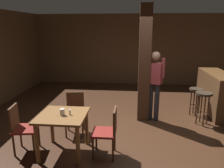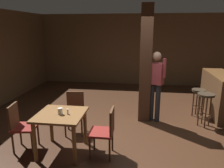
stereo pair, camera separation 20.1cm
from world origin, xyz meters
The scene contains 13 objects.
ground_plane centered at (0.00, 0.00, 0.00)m, with size 10.80×10.80×0.00m, color #382114.
wall_back centered at (0.00, 4.50, 1.40)m, with size 8.00×0.10×2.80m, color brown.
pillar centered at (0.26, 0.85, 1.40)m, with size 0.28×0.28×2.80m, color #382114.
dining_table centered at (-1.25, -0.88, 0.62)m, with size 0.84×0.84×0.76m.
chair_north centered at (-1.25, -0.05, 0.51)m, with size 0.48×0.48×0.89m.
chair_west centered at (-2.04, -0.89, 0.51)m, with size 0.48×0.48×0.89m.
chair_east centered at (-0.43, -0.89, 0.51)m, with size 0.42×0.42×0.89m.
napkin_cup centered at (-1.24, -0.91, 0.82)m, with size 0.09×0.09×0.12m, color beige.
salt_shaker centered at (-1.11, -0.88, 0.81)m, with size 0.03×0.03×0.10m, color silver.
standing_person centered at (0.51, 0.79, 1.00)m, with size 0.46×0.33×1.72m.
bar_counter centered at (2.15, 1.49, 0.56)m, with size 0.56×1.73×1.09m.
bar_stool_near centered at (1.65, 0.65, 0.60)m, with size 0.38×0.38×0.79m.
bar_stool_mid centered at (1.64, 1.24, 0.55)m, with size 0.35×0.35×0.73m.
Camera 2 is at (0.17, -4.38, 2.25)m, focal length 35.00 mm.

